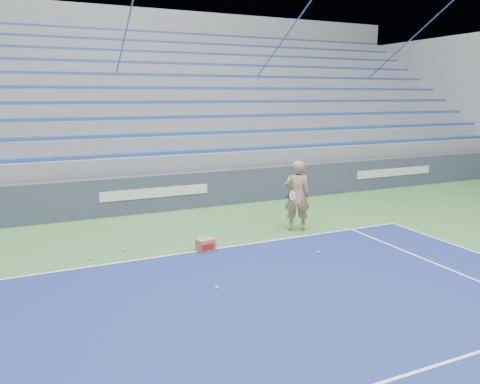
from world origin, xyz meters
The scene contains 8 objects.
sponsor_barrier centered at (0.00, 15.88, 0.55)m, with size 30.00×0.32×1.10m.
bleachers centered at (0.00, 21.60, 2.36)m, with size 31.00×9.15×7.30m.
tennis_player centered at (2.81, 12.46, 0.90)m, with size 0.99×0.95×1.80m.
ball_box centered at (0.11, 11.86, 0.14)m, with size 0.43×0.36×0.29m.
tennis_ball_0 centered at (2.28, 10.65, 0.03)m, with size 0.07×0.07×0.07m, color #BBE62F.
tennis_ball_1 centered at (-1.55, 12.61, 0.03)m, with size 0.07×0.07×0.07m, color #BBE62F.
tennis_ball_2 centered at (-0.44, 9.80, 0.03)m, with size 0.07×0.07×0.07m, color #BBE62F.
tennis_ball_3 centered at (-2.28, 12.33, 0.03)m, with size 0.07×0.07×0.07m, color #BBE62F.
Camera 1 is at (-3.29, 2.53, 3.40)m, focal length 35.00 mm.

